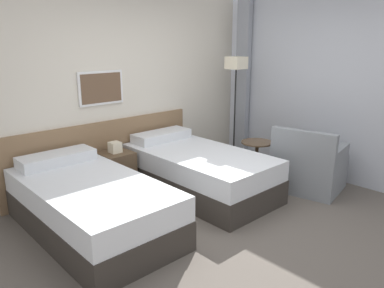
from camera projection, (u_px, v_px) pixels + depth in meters
The scene contains 9 objects.
ground_plane at pixel (237, 227), 4.08m from camera, with size 16.00×16.00×0.00m, color #5B544C.
wall_headboard at pixel (124, 90), 5.18m from camera, with size 10.00×0.10×2.70m.
wall_window at pixel (352, 88), 5.07m from camera, with size 0.21×4.56×2.70m.
bed_near_door at pixel (91, 205), 3.94m from camera, with size 1.08×2.04×0.69m.
bed_near_window at pixel (198, 171), 4.96m from camera, with size 1.08×2.04×0.69m.
nightstand at pixel (116, 171), 4.99m from camera, with size 0.40×0.41×0.68m.
floor_lamp at pixel (236, 74), 5.78m from camera, with size 0.26×0.26×1.72m.
side_table at pixel (257, 154), 5.29m from camera, with size 0.45×0.45×0.59m.
armchair at pixel (308, 169), 5.05m from camera, with size 0.93×0.97×0.88m.
Camera 1 is at (-2.87, -2.36, 1.97)m, focal length 35.00 mm.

